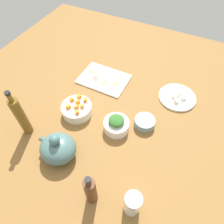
{
  "coord_description": "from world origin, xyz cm",
  "views": [
    {
      "loc": [
        -27.6,
        56.73,
        89.04
      ],
      "look_at": [
        0.0,
        0.0,
        8.0
      ],
      "focal_mm": 33.14,
      "sensor_mm": 36.0,
      "label": 1
    }
  ],
  "objects_px": {
    "bottle_1": "(91,191)",
    "bottle_0": "(21,116)",
    "plate_tofu": "(177,97)",
    "drinking_glass_0": "(132,204)",
    "cutting_board": "(104,79)",
    "bowl_greens": "(116,126)",
    "bowl_small_side": "(145,122)",
    "teapot": "(58,148)",
    "bowl_carrots": "(77,109)"
  },
  "relations": [
    {
      "from": "bowl_small_side",
      "to": "teapot",
      "type": "xyz_separation_m",
      "value": [
        0.29,
        0.32,
        0.04
      ]
    },
    {
      "from": "teapot",
      "to": "bottle_0",
      "type": "height_order",
      "value": "bottle_0"
    },
    {
      "from": "bowl_greens",
      "to": "drinking_glass_0",
      "type": "relative_size",
      "value": 0.99
    },
    {
      "from": "bowl_carrots",
      "to": "teapot",
      "type": "bearing_deg",
      "value": 103.26
    },
    {
      "from": "bottle_0",
      "to": "teapot",
      "type": "bearing_deg",
      "value": 169.8
    },
    {
      "from": "cutting_board",
      "to": "teapot",
      "type": "bearing_deg",
      "value": 95.14
    },
    {
      "from": "cutting_board",
      "to": "teapot",
      "type": "relative_size",
      "value": 1.61
    },
    {
      "from": "drinking_glass_0",
      "to": "teapot",
      "type": "bearing_deg",
      "value": -10.46
    },
    {
      "from": "cutting_board",
      "to": "bottle_0",
      "type": "bearing_deg",
      "value": 71.11
    },
    {
      "from": "bottle_0",
      "to": "bottle_1",
      "type": "height_order",
      "value": "bottle_0"
    },
    {
      "from": "teapot",
      "to": "bottle_0",
      "type": "xyz_separation_m",
      "value": [
        0.21,
        -0.04,
        0.06
      ]
    },
    {
      "from": "teapot",
      "to": "bowl_carrots",
      "type": "bearing_deg",
      "value": -76.74
    },
    {
      "from": "plate_tofu",
      "to": "bottle_0",
      "type": "relative_size",
      "value": 0.74
    },
    {
      "from": "drinking_glass_0",
      "to": "bottle_0",
      "type": "bearing_deg",
      "value": -10.37
    },
    {
      "from": "bowl_greens",
      "to": "drinking_glass_0",
      "type": "height_order",
      "value": "drinking_glass_0"
    },
    {
      "from": "cutting_board",
      "to": "bowl_carrots",
      "type": "distance_m",
      "value": 0.29
    },
    {
      "from": "bowl_greens",
      "to": "bowl_small_side",
      "type": "height_order",
      "value": "bowl_greens"
    },
    {
      "from": "bowl_carrots",
      "to": "bowl_small_side",
      "type": "xyz_separation_m",
      "value": [
        -0.34,
        -0.08,
        -0.01
      ]
    },
    {
      "from": "bowl_carrots",
      "to": "bottle_1",
      "type": "relative_size",
      "value": 0.75
    },
    {
      "from": "plate_tofu",
      "to": "bowl_carrots",
      "type": "bearing_deg",
      "value": 36.78
    },
    {
      "from": "bowl_carrots",
      "to": "teapot",
      "type": "distance_m",
      "value": 0.25
    },
    {
      "from": "bottle_0",
      "to": "bottle_1",
      "type": "distance_m",
      "value": 0.46
    },
    {
      "from": "bowl_greens",
      "to": "bowl_small_side",
      "type": "bearing_deg",
      "value": -144.18
    },
    {
      "from": "teapot",
      "to": "bottle_1",
      "type": "bearing_deg",
      "value": 155.51
    },
    {
      "from": "bottle_0",
      "to": "drinking_glass_0",
      "type": "xyz_separation_m",
      "value": [
        -0.59,
        0.11,
        -0.06
      ]
    },
    {
      "from": "plate_tofu",
      "to": "bowl_greens",
      "type": "relative_size",
      "value": 1.64
    },
    {
      "from": "cutting_board",
      "to": "bowl_greens",
      "type": "distance_m",
      "value": 0.36
    },
    {
      "from": "plate_tofu",
      "to": "bottle_1",
      "type": "bearing_deg",
      "value": 76.35
    },
    {
      "from": "bowl_greens",
      "to": "bottle_1",
      "type": "bearing_deg",
      "value": 99.12
    },
    {
      "from": "bowl_small_side",
      "to": "drinking_glass_0",
      "type": "height_order",
      "value": "drinking_glass_0"
    },
    {
      "from": "bowl_carrots",
      "to": "drinking_glass_0",
      "type": "bearing_deg",
      "value": 144.64
    },
    {
      "from": "bowl_carrots",
      "to": "bottle_1",
      "type": "distance_m",
      "value": 0.44
    },
    {
      "from": "cutting_board",
      "to": "plate_tofu",
      "type": "height_order",
      "value": "plate_tofu"
    },
    {
      "from": "bowl_greens",
      "to": "bowl_carrots",
      "type": "height_order",
      "value": "same"
    },
    {
      "from": "bowl_small_side",
      "to": "bowl_greens",
      "type": "bearing_deg",
      "value": 35.82
    },
    {
      "from": "bottle_1",
      "to": "bottle_0",
      "type": "bearing_deg",
      "value": -17.81
    },
    {
      "from": "bowl_small_side",
      "to": "bottle_1",
      "type": "xyz_separation_m",
      "value": [
        0.06,
        0.42,
        0.07
      ]
    },
    {
      "from": "bowl_greens",
      "to": "drinking_glass_0",
      "type": "bearing_deg",
      "value": 124.25
    },
    {
      "from": "bowl_carrots",
      "to": "bottle_1",
      "type": "bearing_deg",
      "value": 129.45
    },
    {
      "from": "plate_tofu",
      "to": "drinking_glass_0",
      "type": "distance_m",
      "value": 0.64
    },
    {
      "from": "drinking_glass_0",
      "to": "plate_tofu",
      "type": "bearing_deg",
      "value": -90.79
    },
    {
      "from": "bowl_small_side",
      "to": "bottle_1",
      "type": "distance_m",
      "value": 0.43
    },
    {
      "from": "bowl_greens",
      "to": "bowl_carrots",
      "type": "relative_size",
      "value": 0.8
    },
    {
      "from": "cutting_board",
      "to": "plate_tofu",
      "type": "xyz_separation_m",
      "value": [
        -0.43,
        -0.05,
        0.0
      ]
    },
    {
      "from": "cutting_board",
      "to": "bowl_small_side",
      "type": "xyz_separation_m",
      "value": [
        -0.33,
        0.2,
        0.02
      ]
    },
    {
      "from": "plate_tofu",
      "to": "bowl_carrots",
      "type": "distance_m",
      "value": 0.55
    },
    {
      "from": "bowl_small_side",
      "to": "teapot",
      "type": "relative_size",
      "value": 0.58
    },
    {
      "from": "cutting_board",
      "to": "bowl_carrots",
      "type": "bearing_deg",
      "value": 88.15
    },
    {
      "from": "teapot",
      "to": "bowl_small_side",
      "type": "bearing_deg",
      "value": -131.71
    },
    {
      "from": "cutting_board",
      "to": "bottle_0",
      "type": "relative_size",
      "value": 1.03
    }
  ]
}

